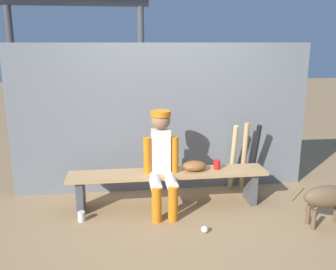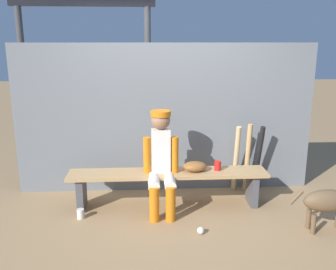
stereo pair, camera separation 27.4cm
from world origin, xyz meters
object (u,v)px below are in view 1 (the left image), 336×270
(dugout_bench, at_px, (168,179))
(scoreboard, at_px, (79,3))
(bat_aluminum_black, at_px, (254,157))
(cup_on_ground, at_px, (81,216))
(player_seated, at_px, (162,159))
(baseball, at_px, (205,229))
(baseball_glove, at_px, (194,166))
(cup_on_bench, at_px, (217,165))
(bat_wood_tan, at_px, (244,157))
(dog, at_px, (332,196))
(bat_wood_natural, at_px, (233,158))

(dugout_bench, height_order, scoreboard, scoreboard)
(bat_aluminum_black, xyz_separation_m, cup_on_ground, (-2.20, -0.64, -0.40))
(player_seated, xyz_separation_m, bat_aluminum_black, (1.28, 0.48, -0.18))
(baseball, bearing_deg, scoreboard, 122.00)
(dugout_bench, relative_size, player_seated, 2.00)
(scoreboard, bearing_deg, bat_aluminum_black, -26.28)
(player_seated, bearing_deg, baseball_glove, 14.93)
(baseball_glove, bearing_deg, scoreboard, 132.87)
(cup_on_bench, xyz_separation_m, scoreboard, (-1.66, 1.47, 1.97))
(bat_wood_tan, relative_size, dog, 1.10)
(player_seated, relative_size, scoreboard, 0.34)
(baseball, relative_size, scoreboard, 0.02)
(dugout_bench, xyz_separation_m, baseball, (0.30, -0.69, -0.30))
(player_seated, distance_m, baseball_glove, 0.44)
(bat_aluminum_black, relative_size, scoreboard, 0.26)
(bat_aluminum_black, bearing_deg, dugout_bench, -162.66)
(bat_wood_tan, height_order, scoreboard, scoreboard)
(bat_wood_natural, bearing_deg, cup_on_ground, -161.65)
(baseball_glove, distance_m, dog, 1.53)
(dugout_bench, xyz_separation_m, player_seated, (-0.08, -0.11, 0.29))
(baseball, xyz_separation_m, dog, (1.37, -0.01, 0.30))
(baseball_glove, xyz_separation_m, bat_aluminum_black, (0.88, 0.37, -0.04))
(cup_on_ground, bearing_deg, baseball_glove, 11.42)
(baseball_glove, bearing_deg, bat_wood_natural, 31.95)
(bat_wood_tan, distance_m, cup_on_ground, 2.19)
(bat_wood_tan, relative_size, cup_on_ground, 8.45)
(baseball_glove, distance_m, baseball, 0.83)
(player_seated, xyz_separation_m, dog, (1.75, -0.60, -0.30))
(player_seated, distance_m, cup_on_ground, 1.10)
(cup_on_bench, relative_size, dog, 0.13)
(cup_on_bench, bearing_deg, bat_aluminum_black, 30.22)
(bat_aluminum_black, bearing_deg, baseball_glove, -156.97)
(dugout_bench, bearing_deg, bat_wood_natural, 22.02)
(bat_wood_natural, distance_m, dog, 1.32)
(scoreboard, bearing_deg, dog, -38.72)
(cup_on_bench, bearing_deg, dugout_bench, -177.66)
(player_seated, relative_size, cup_on_ground, 10.68)
(dugout_bench, relative_size, bat_wood_natural, 2.57)
(cup_on_ground, bearing_deg, bat_wood_tan, 17.04)
(baseball, bearing_deg, bat_wood_natural, 60.13)
(player_seated, height_order, baseball_glove, player_seated)
(baseball, height_order, cup_on_bench, cup_on_bench)
(dugout_bench, distance_m, baseball_glove, 0.35)
(cup_on_bench, bearing_deg, dog, -34.15)
(bat_wood_natural, distance_m, cup_on_ground, 2.05)
(cup_on_ground, bearing_deg, scoreboard, 92.12)
(dugout_bench, bearing_deg, bat_aluminum_black, 17.34)
(cup_on_ground, height_order, dog, dog)
(dugout_bench, bearing_deg, bat_wood_tan, 19.03)
(dugout_bench, bearing_deg, player_seated, -127.98)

